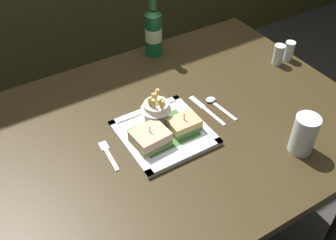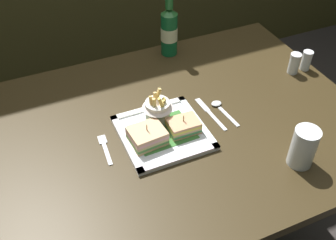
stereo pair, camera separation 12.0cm
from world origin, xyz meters
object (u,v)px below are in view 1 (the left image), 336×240
at_px(fries_cup, 156,109).
at_px(knife, 205,109).
at_px(spoon, 214,103).
at_px(pepper_shaker, 289,52).
at_px(salt_shaker, 278,56).
at_px(fork, 108,154).
at_px(square_plate, 164,133).
at_px(water_glass, 303,136).
at_px(sandwich_half_right, 184,125).
at_px(sandwich_half_left, 150,138).
at_px(dining_table, 172,147).
at_px(beer_bottle, 153,30).

bearing_deg(fries_cup, knife, -7.99).
xyz_separation_m(spoon, pepper_shaker, (0.40, 0.07, 0.03)).
bearing_deg(salt_shaker, spoon, -168.21).
bearing_deg(knife, spoon, 8.99).
distance_m(fries_cup, knife, 0.18).
relative_size(knife, spoon, 1.28).
bearing_deg(fork, salt_shaker, 7.26).
relative_size(fries_cup, fork, 0.91).
height_order(square_plate, fork, square_plate).
relative_size(water_glass, pepper_shaker, 1.64).
distance_m(sandwich_half_right, fries_cup, 0.10).
distance_m(sandwich_half_left, knife, 0.24).
distance_m(water_glass, spoon, 0.32).
distance_m(dining_table, pepper_shaker, 0.60).
bearing_deg(fries_cup, sandwich_half_right, -55.26).
distance_m(beer_bottle, knife, 0.40).
xyz_separation_m(sandwich_half_left, water_glass, (0.37, -0.24, 0.02)).
bearing_deg(sandwich_half_right, pepper_shaker, 13.10).
bearing_deg(beer_bottle, dining_table, -112.20).
height_order(dining_table, fork, fork).
relative_size(fork, salt_shaker, 1.62).
distance_m(spoon, salt_shaker, 0.35).
xyz_separation_m(sandwich_half_right, salt_shaker, (0.51, 0.13, 0.00)).
xyz_separation_m(sandwich_half_left, sandwich_half_right, (0.12, 0.00, -0.00)).
height_order(knife, pepper_shaker, pepper_shaker).
xyz_separation_m(fries_cup, water_glass, (0.30, -0.32, -0.01)).
distance_m(dining_table, salt_shaker, 0.54).
distance_m(beer_bottle, water_glass, 0.69).
bearing_deg(beer_bottle, water_glass, -80.98).
distance_m(fries_cup, pepper_shaker, 0.62).
bearing_deg(dining_table, knife, 2.23).
relative_size(spoon, salt_shaker, 1.75).
bearing_deg(pepper_shaker, sandwich_half_right, -166.90).
xyz_separation_m(square_plate, sandwich_half_right, (0.06, -0.02, 0.02)).
height_order(water_glass, spoon, water_glass).
bearing_deg(water_glass, sandwich_half_left, 146.83).
bearing_deg(sandwich_half_left, water_glass, -33.17).
bearing_deg(fork, pepper_shaker, 6.77).
relative_size(beer_bottle, pepper_shaker, 3.61).
relative_size(dining_table, salt_shaker, 15.77).
relative_size(square_plate, knife, 1.47).
relative_size(fries_cup, water_glass, 0.95).
relative_size(dining_table, spoon, 9.04).
bearing_deg(fork, sandwich_half_left, -16.31).
bearing_deg(fries_cup, water_glass, -46.22).
distance_m(water_glass, fork, 0.57).
height_order(square_plate, fries_cup, fries_cup).
relative_size(square_plate, spoon, 1.88).
bearing_deg(salt_shaker, pepper_shaker, 0.00).
height_order(sandwich_half_left, salt_shaker, sandwich_half_left).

